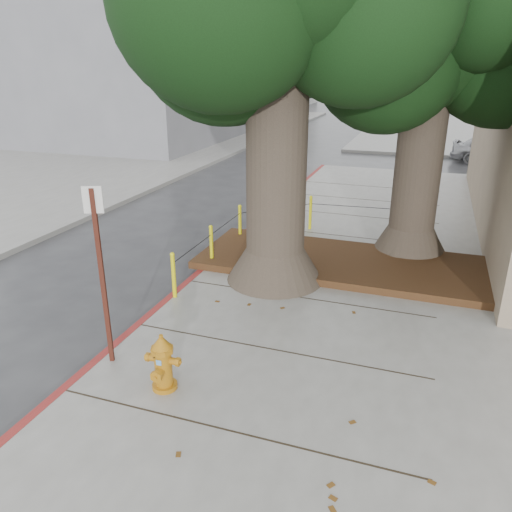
{
  "coord_description": "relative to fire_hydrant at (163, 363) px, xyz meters",
  "views": [
    {
      "loc": [
        2.55,
        -6.66,
        4.49
      ],
      "look_at": [
        -0.32,
        1.54,
        1.1
      ],
      "focal_mm": 35.0,
      "sensor_mm": 36.0,
      "label": 1
    }
  ],
  "objects": [
    {
      "name": "signpost",
      "position": [
        -1.12,
        0.36,
        1.15
      ],
      "size": [
        0.26,
        0.13,
        2.77
      ],
      "rotation": [
        0.0,
        0.0,
        0.39
      ],
      "color": "#471911",
      "rests_on": "sidewalk_main"
    },
    {
      "name": "sidewalk_far",
      "position": [
        6.64,
        31.48,
        -0.49
      ],
      "size": [
        16.0,
        20.0,
        0.15
      ],
      "primitive_type": "cube",
      "color": "slate",
      "rests_on": "ground"
    },
    {
      "name": "tree_far",
      "position": [
        3.28,
        6.81,
        4.45
      ],
      "size": [
        4.5,
        3.8,
        7.17
      ],
      "color": "#4C3F33",
      "rests_on": "sidewalk_main"
    },
    {
      "name": "fire_hydrant",
      "position": [
        0.0,
        0.0,
        0.0
      ],
      "size": [
        0.45,
        0.41,
        0.86
      ],
      "rotation": [
        0.0,
        0.0,
        0.06
      ],
      "color": "#B57112",
      "rests_on": "sidewalk_main"
    },
    {
      "name": "bollard_ring",
      "position": [
        -0.23,
        5.86,
        0.09
      ],
      "size": [
        3.79,
        5.39,
        0.95
      ],
      "color": "yellow",
      "rests_on": "sidewalk_main"
    },
    {
      "name": "car_dark",
      "position": [
        -10.62,
        20.73,
        0.05
      ],
      "size": [
        2.15,
        4.42,
        1.24
      ],
      "primitive_type": "imported",
      "rotation": [
        0.0,
        0.0,
        -0.1
      ],
      "color": "black",
      "rests_on": "ground"
    },
    {
      "name": "ground",
      "position": [
        0.64,
        1.48,
        -0.57
      ],
      "size": [
        140.0,
        140.0,
        0.0
      ],
      "primitive_type": "plane",
      "color": "#28282B",
      "rests_on": "ground"
    },
    {
      "name": "car_silver",
      "position": [
        6.08,
        20.62,
        0.12
      ],
      "size": [
        4.21,
        2.12,
        1.38
      ],
      "primitive_type": "imported",
      "rotation": [
        0.0,
        0.0,
        1.44
      ],
      "color": "#ABABB0",
      "rests_on": "ground"
    },
    {
      "name": "building_far_white",
      "position": [
        -16.36,
        46.48,
        6.93
      ],
      "size": [
        12.0,
        18.0,
        15.0
      ],
      "primitive_type": "cube",
      "color": "silver",
      "rests_on": "ground"
    },
    {
      "name": "building_far_grey",
      "position": [
        -14.36,
        23.48,
        5.43
      ],
      "size": [
        12.0,
        16.0,
        12.0
      ],
      "primitive_type": "cube",
      "color": "slate",
      "rests_on": "ground"
    },
    {
      "name": "planter_bed",
      "position": [
        1.54,
        5.38,
        -0.34
      ],
      "size": [
        6.4,
        2.6,
        0.16
      ],
      "primitive_type": "cube",
      "color": "black",
      "rests_on": "sidewalk_main"
    },
    {
      "name": "sidewalk_opposite",
      "position": [
        -13.36,
        11.48,
        -0.49
      ],
      "size": [
        14.0,
        60.0,
        0.15
      ],
      "primitive_type": "cube",
      "color": "slate",
      "rests_on": "ground"
    },
    {
      "name": "curb_red",
      "position": [
        -1.36,
        3.98,
        -0.49
      ],
      "size": [
        0.14,
        26.0,
        0.16
      ],
      "primitive_type": "cube",
      "color": "maroon",
      "rests_on": "ground"
    },
    {
      "name": "tree_near",
      "position": [
        0.67,
        4.3,
        4.82
      ],
      "size": [
        4.5,
        3.8,
        7.68
      ],
      "color": "#4C3F33",
      "rests_on": "sidewalk_main"
    }
  ]
}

